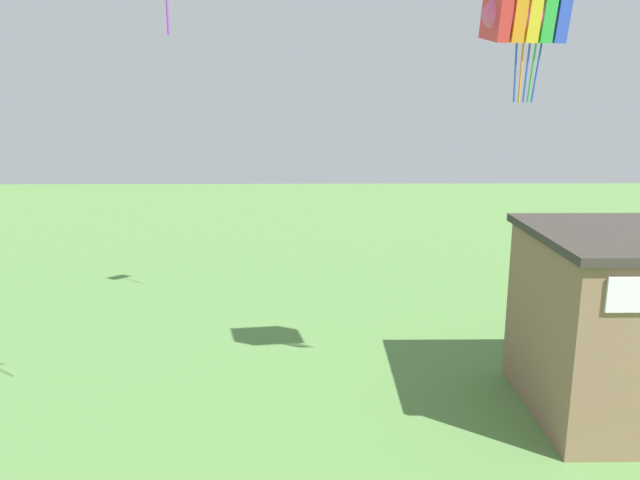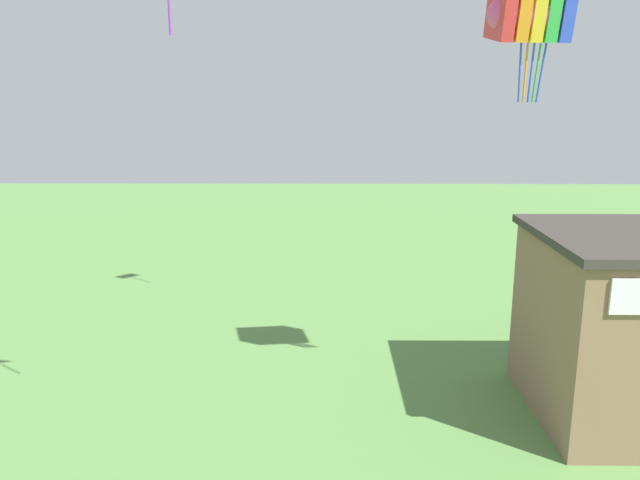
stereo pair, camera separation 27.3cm
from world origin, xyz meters
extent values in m
ellipsoid|color=#E54C8C|center=(5.55, 11.61, 11.39)|extent=(2.53, 1.80, 1.51)
cube|color=red|center=(4.76, 11.50, 11.39)|extent=(0.53, 1.56, 1.53)
cube|color=orange|center=(5.15, 11.56, 11.39)|extent=(0.53, 1.56, 1.53)
cube|color=yellow|center=(5.55, 11.61, 11.39)|extent=(0.53, 1.56, 1.53)
cube|color=green|center=(5.95, 11.66, 11.39)|extent=(0.53, 1.56, 1.53)
cube|color=blue|center=(6.34, 11.71, 11.39)|extent=(0.53, 1.56, 1.53)
cylinder|color=blue|center=(5.34, 11.41, 9.95)|extent=(0.17, 0.29, 1.70)
cylinder|color=orange|center=(5.49, 11.40, 9.95)|extent=(0.12, 0.30, 1.70)
cylinder|color=blue|center=(5.64, 11.40, 9.95)|extent=(0.05, 0.29, 1.70)
cylinder|color=green|center=(5.79, 11.41, 9.95)|extent=(0.12, 0.30, 1.70)
cylinder|color=blue|center=(5.93, 11.43, 9.95)|extent=(0.17, 0.29, 1.70)
camera|label=1|loc=(-0.16, -5.96, 9.33)|focal=35.00mm
camera|label=2|loc=(0.11, -5.96, 9.33)|focal=35.00mm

